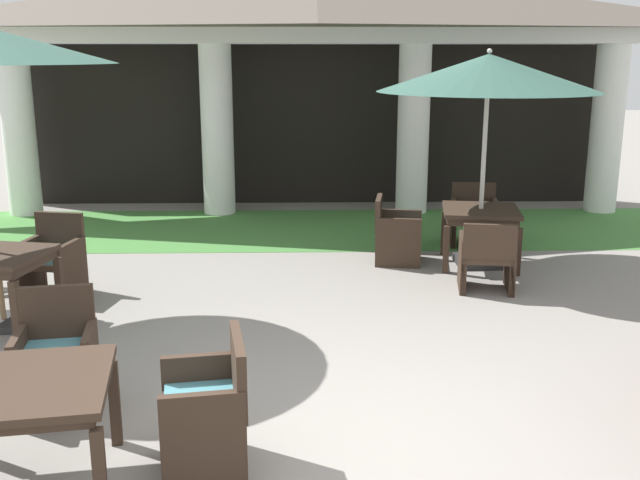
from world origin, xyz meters
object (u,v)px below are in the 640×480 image
object	(u,v)px
patio_chair_mid_right_north	(474,216)
patio_chair_mid_left_north	(52,260)
patio_chair_mid_right_south	(487,257)
patio_chair_near_foreground_north	(56,357)
patio_chair_mid_right_west	(396,232)
patio_table_near_foreground	(24,395)
patio_umbrella_mid_right	(488,75)
patio_table_mid_right	(481,217)
patio_chair_near_foreground_east	(208,410)

from	to	relation	value
patio_chair_mid_right_north	patio_chair_mid_left_north	bearing A→B (deg)	31.20
patio_chair_mid_left_north	patio_chair_mid_right_south	bearing A→B (deg)	-168.50
patio_chair_near_foreground_north	patio_chair_mid_right_south	bearing A→B (deg)	-153.49
patio_chair_mid_right_west	patio_table_near_foreground	bearing A→B (deg)	-20.73
patio_umbrella_mid_right	patio_table_mid_right	bearing A→B (deg)	180.00
patio_chair_near_foreground_north	patio_umbrella_mid_right	world-z (taller)	patio_umbrella_mid_right
patio_chair_mid_right_south	patio_chair_mid_left_north	bearing A→B (deg)	-170.60
patio_chair_mid_left_north	patio_chair_near_foreground_east	bearing A→B (deg)	131.70
patio_table_near_foreground	patio_chair_near_foreground_north	world-z (taller)	patio_chair_near_foreground_north
patio_chair_mid_right_north	patio_chair_mid_right_south	size ratio (longest dim) A/B	1.03
patio_chair_mid_left_north	patio_chair_mid_right_west	bearing A→B (deg)	-151.59
patio_chair_mid_left_north	patio_table_mid_right	bearing A→B (deg)	-156.82
patio_chair_mid_right_west	patio_chair_mid_right_north	bearing A→B (deg)	134.99
patio_umbrella_mid_right	patio_chair_near_foreground_north	bearing A→B (deg)	-136.94
patio_chair_mid_right_north	patio_chair_mid_right_west	distance (m)	1.47
patio_chair_near_foreground_north	patio_chair_mid_left_north	distance (m)	2.84
patio_table_near_foreground	patio_chair_mid_right_west	bearing A→B (deg)	60.35
patio_umbrella_mid_right	patio_chair_mid_right_south	xyz separation A→B (m)	(-0.16, -1.02, -1.95)
patio_chair_near_foreground_north	patio_umbrella_mid_right	size ratio (longest dim) A/B	0.34
patio_chair_mid_right_west	patio_umbrella_mid_right	bearing A→B (deg)	90.00
patio_chair_mid_left_north	patio_chair_mid_right_south	size ratio (longest dim) A/B	1.09
patio_table_near_foreground	patio_umbrella_mid_right	bearing A→B (deg)	51.32
patio_chair_mid_left_north	patio_table_mid_right	world-z (taller)	patio_chair_mid_left_north
patio_table_mid_right	patio_chair_mid_right_north	distance (m)	1.06
patio_table_mid_right	patio_chair_mid_right_south	size ratio (longest dim) A/B	1.29
patio_chair_mid_right_south	patio_chair_mid_right_west	bearing A→B (deg)	135.04
patio_table_near_foreground	patio_chair_near_foreground_east	xyz separation A→B (m)	(1.06, 0.16, -0.20)
patio_umbrella_mid_right	patio_chair_near_foreground_east	bearing A→B (deg)	-121.02
patio_chair_mid_left_north	patio_umbrella_mid_right	world-z (taller)	patio_umbrella_mid_right
patio_chair_mid_left_north	patio_chair_mid_right_south	world-z (taller)	patio_chair_mid_left_north
patio_chair_near_foreground_north	patio_chair_near_foreground_east	bearing A→B (deg)	134.99
patio_chair_near_foreground_north	patio_chair_mid_right_north	world-z (taller)	patio_chair_near_foreground_north
patio_chair_mid_right_north	patio_umbrella_mid_right	bearing A→B (deg)	90.00
patio_chair_mid_left_north	patio_chair_mid_right_west	xyz separation A→B (m)	(3.91, 1.22, -0.01)
patio_chair_near_foreground_north	patio_chair_mid_right_west	distance (m)	4.94
patio_chair_near_foreground_north	patio_umbrella_mid_right	bearing A→B (deg)	-145.75
patio_chair_near_foreground_east	patio_umbrella_mid_right	xyz separation A→B (m)	(2.80, 4.65, 1.90)
patio_chair_near_foreground_north	patio_table_mid_right	size ratio (longest dim) A/B	0.86
patio_umbrella_mid_right	patio_chair_mid_right_north	size ratio (longest dim) A/B	3.19
patio_chair_near_foreground_north	patio_chair_mid_left_north	size ratio (longest dim) A/B	1.02
patio_chair_mid_left_north	patio_chair_near_foreground_north	bearing A→B (deg)	119.62
patio_chair_mid_right_south	patio_table_mid_right	bearing A→B (deg)	90.00
patio_chair_mid_right_west	patio_chair_mid_right_south	distance (m)	1.46
patio_chair_mid_right_north	patio_table_mid_right	bearing A→B (deg)	90.00
patio_chair_near_foreground_east	patio_chair_mid_left_north	bearing A→B (deg)	21.88
patio_chair_near_foreground_north	patio_chair_mid_right_south	xyz separation A→B (m)	(3.86, 2.74, -0.02)
patio_table_mid_right	patio_chair_mid_right_south	xyz separation A→B (m)	(-0.16, -1.02, -0.23)
patio_chair_mid_left_north	patio_chair_mid_right_north	world-z (taller)	patio_chair_mid_left_north
patio_table_near_foreground	patio_chair_near_foreground_east	bearing A→B (deg)	8.82
patio_table_mid_right	patio_chair_mid_left_north	bearing A→B (deg)	-167.83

